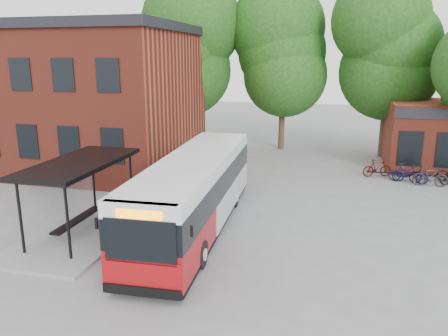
% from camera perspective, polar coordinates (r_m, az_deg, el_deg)
% --- Properties ---
extents(ground, '(100.00, 100.00, 0.00)m').
position_cam_1_polar(ground, '(17.11, -2.73, -8.55)').
color(ground, slate).
extents(station_building, '(18.40, 10.40, 8.50)m').
position_cam_1_polar(station_building, '(29.92, -22.37, 8.66)').
color(station_building, maroon).
rests_on(station_building, ground).
extents(bus_shelter, '(3.60, 7.00, 2.90)m').
position_cam_1_polar(bus_shelter, '(17.55, -18.01, -3.63)').
color(bus_shelter, black).
rests_on(bus_shelter, ground).
extents(bike_rail, '(5.20, 0.10, 0.38)m').
position_cam_1_polar(bike_rail, '(26.33, 23.76, -1.12)').
color(bike_rail, black).
rests_on(bike_rail, ground).
extents(tree_0, '(7.92, 7.92, 11.00)m').
position_cam_1_polar(tree_0, '(32.86, -4.96, 12.27)').
color(tree_0, '#184311').
rests_on(tree_0, ground).
extents(tree_1, '(7.92, 7.92, 10.40)m').
position_cam_1_polar(tree_1, '(32.32, 7.73, 11.63)').
color(tree_1, '#184311').
rests_on(tree_1, ground).
extents(tree_2, '(7.92, 7.92, 11.00)m').
position_cam_1_polar(tree_2, '(31.30, 20.63, 11.33)').
color(tree_2, '#184311').
rests_on(tree_2, ground).
extents(city_bus, '(2.89, 11.49, 2.90)m').
position_cam_1_polar(city_bus, '(17.20, -3.75, -3.30)').
color(city_bus, '#9B0B10').
rests_on(city_bus, ground).
extents(bicycle_1, '(1.75, 1.05, 1.02)m').
position_cam_1_polar(bicycle_1, '(26.30, 19.36, -0.01)').
color(bicycle_1, '#410B04').
rests_on(bicycle_1, ground).
extents(bicycle_3, '(1.77, 0.80, 1.03)m').
position_cam_1_polar(bicycle_3, '(25.71, 22.59, -0.60)').
color(bicycle_3, black).
rests_on(bicycle_3, ground).
extents(bicycle_4, '(1.93, 1.06, 0.96)m').
position_cam_1_polar(bicycle_4, '(25.65, 23.14, -0.76)').
color(bicycle_4, '#040B3A').
rests_on(bicycle_4, ground).
extents(bicycle_5, '(1.78, 0.55, 1.06)m').
position_cam_1_polar(bicycle_5, '(25.41, 25.36, -1.02)').
color(bicycle_5, '#25242A').
rests_on(bicycle_5, ground).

